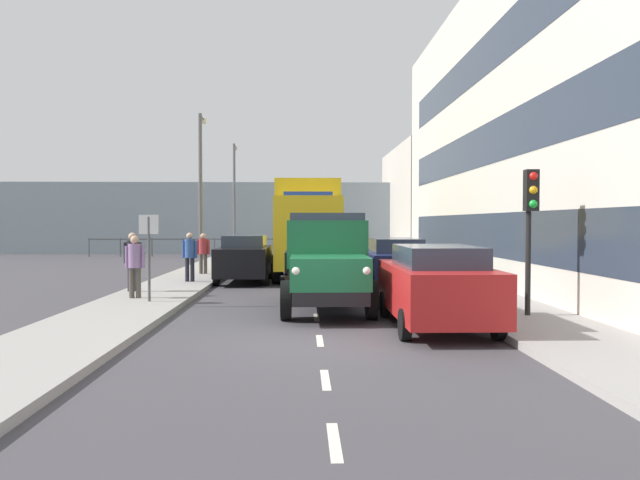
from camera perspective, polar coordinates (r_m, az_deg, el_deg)
name	(u,v)px	position (r m, az deg, el deg)	size (l,w,h in m)	color
ground_plane	(312,286)	(20.71, -0.76, -4.42)	(80.00, 80.00, 0.00)	#423F44
sidewalk_left	(445,284)	(21.28, 11.77, -4.09)	(2.39, 37.71, 0.15)	#9E9993
sidewalk_right	(177,285)	(21.14, -13.38, -4.14)	(2.39, 37.71, 0.15)	#9E9993
road_centreline_markings	(312,288)	(20.07, -0.73, -4.61)	(0.12, 33.67, 0.01)	silver
building_terrace	(601,125)	(22.25, 25.03, 9.86)	(7.48, 27.96, 10.86)	beige
building_far_block	(450,202)	(41.31, 12.19, 3.54)	(7.47, 12.33, 7.14)	beige
sea_horizon	(307,218)	(42.45, -1.21, 2.08)	(80.00, 0.80, 5.00)	#84939E
seawall_railing	(308,242)	(38.87, -1.17, -0.21)	(28.08, 0.08, 1.20)	#4C5156
truck_vintage_green	(327,264)	(14.85, 0.63, -2.27)	(2.17, 5.64, 2.43)	black
lorry_cargo_yellow	(308,225)	(24.43, -1.19, 1.38)	(2.58, 8.20, 3.87)	gold
car_red_kerbside_near	(436,285)	(12.81, 10.91, -4.20)	(1.94, 4.45, 1.72)	#B21E1E
car_navy_kerbside_1	(394,265)	(18.55, 6.97, -2.37)	(1.80, 4.41, 1.72)	navy
car_black_oppositeside_0	(245,258)	(22.38, -7.14, -1.68)	(1.89, 4.29, 1.72)	black
pedestrian_by_lamp	(135,261)	(17.07, -17.12, -1.95)	(0.53, 0.34, 1.69)	#4C473D
pedestrian_strolling	(133,257)	(18.73, -17.32, -1.52)	(0.53, 0.34, 1.75)	#383342
pedestrian_couple_b	(190,253)	(21.33, -12.23, -1.19)	(0.53, 0.34, 1.70)	black
pedestrian_with_bag	(203,250)	(24.49, -11.01, -0.94)	(0.53, 0.34, 1.61)	#4C473D
traffic_light_near	(530,210)	(13.95, 19.29, 2.70)	(0.28, 0.41, 3.20)	black
lamp_post_promenade	(201,178)	(26.36, -11.20, 5.81)	(0.32, 1.14, 6.68)	#59595B
lamp_post_far	(235,189)	(38.44, -8.09, 4.76)	(0.32, 1.14, 7.00)	#59595B
street_sign	(149,242)	(16.21, -15.89, -0.22)	(0.50, 0.07, 2.25)	#4C4C4C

